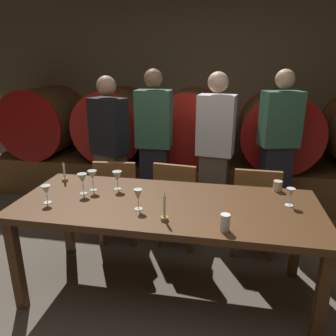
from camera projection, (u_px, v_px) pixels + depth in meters
ground_plane at (152, 322)px, 2.32m from camera, size 7.93×7.93×0.00m
back_wall at (197, 93)px, 4.60m from camera, size 6.10×0.24×2.65m
barrel_shelf at (191, 178)px, 4.43m from camera, size 5.49×0.90×0.50m
wine_barrel_far_left at (46, 121)px, 4.57m from camera, size 0.94×0.90×0.94m
wine_barrel_left at (117, 124)px, 4.38m from camera, size 0.94×0.90×0.94m
wine_barrel_center at (190, 126)px, 4.21m from camera, size 0.94×0.90×0.94m
wine_barrel_right at (278, 129)px, 4.02m from camera, size 0.94×0.90×0.94m
dining_table at (167, 212)px, 2.42m from camera, size 2.23×0.90×0.78m
chair_left at (118, 196)px, 3.22m from camera, size 0.44×0.44×0.88m
chair_center at (177, 200)px, 3.15m from camera, size 0.44×0.44×0.88m
chair_right at (254, 207)px, 3.00m from camera, size 0.41×0.41×0.88m
guest_far_left at (110, 150)px, 3.57m from camera, size 0.44×0.37×1.63m
guest_center_left at (154, 146)px, 3.60m from camera, size 0.38×0.25×1.70m
guest_center_right at (215, 150)px, 3.48m from camera, size 0.41×0.29×1.67m
guest_far_right at (277, 151)px, 3.40m from camera, size 0.43×0.33×1.70m
candle_left at (65, 176)px, 2.81m from camera, size 0.05×0.05×0.18m
candle_right at (164, 213)px, 2.12m from camera, size 0.05×0.05×0.20m
wine_glass_far_left at (46, 191)px, 2.36m from camera, size 0.07×0.07×0.14m
wine_glass_left at (82, 179)px, 2.52m from camera, size 0.08×0.08×0.17m
wine_glass_center_left at (92, 176)px, 2.59m from camera, size 0.08×0.08×0.17m
wine_glass_center_right at (117, 177)px, 2.61m from camera, size 0.08×0.08×0.15m
wine_glass_right at (138, 196)px, 2.26m from camera, size 0.06×0.06×0.15m
wine_glass_far_right at (290, 194)px, 2.32m from camera, size 0.06×0.06×0.13m
cup_left at (225, 222)px, 1.99m from camera, size 0.06×0.06×0.11m
cup_right at (278, 186)px, 2.60m from camera, size 0.07×0.07×0.08m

